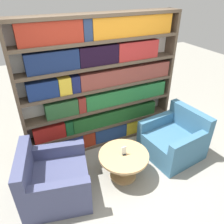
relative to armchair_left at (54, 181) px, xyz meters
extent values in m
plane|color=gray|center=(1.13, -0.45, -0.28)|extent=(14.00, 14.00, 0.00)
cube|color=silver|center=(1.13, 0.99, 0.87)|extent=(2.73, 0.05, 2.29)
cube|color=brown|center=(-0.21, 0.86, 0.87)|extent=(0.05, 0.30, 2.29)
cube|color=brown|center=(2.47, 0.86, 0.87)|extent=(0.05, 0.30, 2.29)
cube|color=brown|center=(1.13, 0.86, -0.25)|extent=(2.63, 0.30, 0.05)
cube|color=brown|center=(1.13, 0.86, 0.10)|extent=(2.63, 0.30, 0.05)
cube|color=brown|center=(1.13, 0.86, 0.48)|extent=(2.63, 0.30, 0.05)
cube|color=brown|center=(1.13, 0.86, 0.87)|extent=(2.63, 0.30, 0.05)
cube|color=brown|center=(1.13, 0.86, 1.25)|extent=(2.63, 0.30, 0.05)
cube|color=brown|center=(1.13, 0.86, 1.63)|extent=(2.63, 0.30, 0.05)
cube|color=brown|center=(1.13, 0.86, 1.99)|extent=(2.63, 0.30, 0.05)
cube|color=black|center=(0.03, 0.84, -0.09)|extent=(0.36, 0.20, 0.28)
cube|color=navy|center=(0.46, 0.84, -0.09)|extent=(0.47, 0.20, 0.28)
cube|color=maroon|center=(0.81, 0.84, -0.09)|extent=(0.22, 0.20, 0.28)
cube|color=navy|center=(1.25, 0.84, -0.09)|extent=(0.64, 0.20, 0.28)
cube|color=yellow|center=(1.92, 0.84, -0.09)|extent=(0.68, 0.20, 0.28)
cube|color=#A51D18|center=(0.15, 0.84, 0.26)|extent=(0.51, 0.20, 0.26)
cube|color=#17562A|center=(0.48, 0.84, 0.26)|extent=(0.13, 0.20, 0.26)
cube|color=#1D5624|center=(1.37, 0.84, 0.26)|extent=(1.65, 0.20, 0.26)
cube|color=#28572D|center=(0.40, 0.84, 0.64)|extent=(0.52, 0.20, 0.27)
cube|color=maroon|center=(0.73, 0.84, 0.64)|extent=(0.12, 0.20, 0.27)
cube|color=#246F36|center=(1.59, 0.84, 0.64)|extent=(1.57, 0.20, 0.27)
cube|color=navy|center=(0.16, 0.84, 1.02)|extent=(0.45, 0.20, 0.27)
cube|color=gold|center=(0.49, 0.84, 1.02)|extent=(0.19, 0.20, 0.27)
cube|color=#181F50|center=(0.66, 0.84, 1.02)|extent=(0.13, 0.20, 0.27)
cube|color=brown|center=(1.57, 0.84, 1.02)|extent=(1.68, 0.20, 0.27)
cube|color=#15254E|center=(0.36, 0.84, 1.42)|extent=(0.76, 0.20, 0.29)
cube|color=black|center=(1.06, 0.84, 1.42)|extent=(0.63, 0.20, 0.29)
cube|color=#A72826|center=(1.76, 0.84, 1.42)|extent=(0.74, 0.20, 0.29)
cube|color=maroon|center=(0.38, 0.84, 1.80)|extent=(0.88, 0.20, 0.30)
cube|color=navy|center=(0.90, 0.84, 1.80)|extent=(0.13, 0.20, 0.30)
cube|color=orange|center=(1.65, 0.84, 1.80)|extent=(1.37, 0.20, 0.30)
cube|color=#42476B|center=(0.04, -0.01, -0.08)|extent=(1.06, 1.04, 0.40)
cube|color=#42476B|center=(-0.33, 0.08, 0.33)|extent=(0.33, 0.87, 0.40)
cube|color=#42476B|center=(0.02, -0.39, 0.22)|extent=(0.75, 0.29, 0.20)
cube|color=#42476B|center=(0.19, 0.34, 0.22)|extent=(0.75, 0.29, 0.20)
cube|color=#386684|center=(2.06, -0.01, -0.08)|extent=(0.98, 0.96, 0.40)
cube|color=#386684|center=(2.44, 0.03, 0.33)|extent=(0.23, 0.87, 0.40)
cube|color=#386684|center=(1.95, 0.35, 0.22)|extent=(0.76, 0.20, 0.20)
cube|color=#386684|center=(2.04, -0.39, 0.22)|extent=(0.76, 0.20, 0.20)
cylinder|color=tan|center=(1.05, -0.10, -0.08)|extent=(0.14, 0.14, 0.40)
cylinder|color=tan|center=(1.05, -0.10, -0.26)|extent=(0.42, 0.42, 0.03)
cylinder|color=tan|center=(1.05, -0.10, 0.14)|extent=(0.76, 0.76, 0.04)
cube|color=black|center=(1.05, -0.10, 0.16)|extent=(0.05, 0.06, 0.01)
cube|color=silver|center=(1.05, -0.10, 0.23)|extent=(0.08, 0.01, 0.15)
camera|label=1|loc=(-0.18, -2.26, 2.38)|focal=35.00mm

